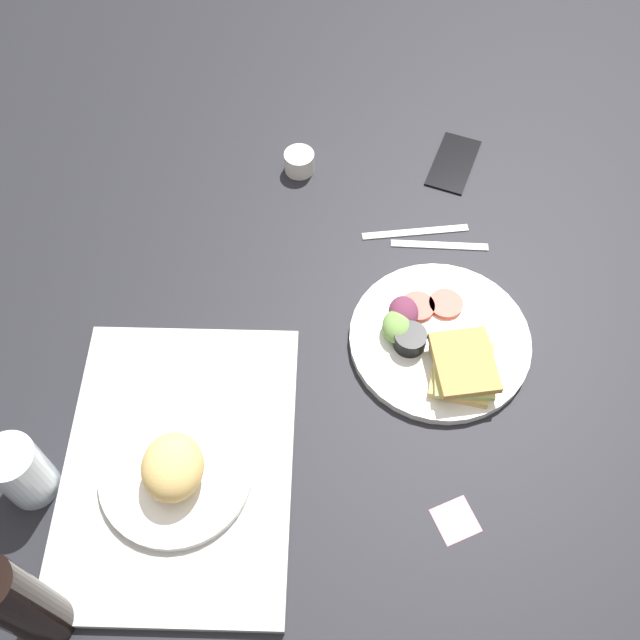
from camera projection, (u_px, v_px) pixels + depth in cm
name	position (u px, v px, depth cm)	size (l,w,h in cm)	color
ground_plane	(339.00, 348.00, 119.93)	(190.00, 150.00, 3.00)	black
serving_tray	(179.00, 464.00, 107.09)	(45.00, 33.00, 1.60)	#B2B2AD
bread_plate_near	(175.00, 470.00, 103.03)	(21.92, 21.92, 8.21)	white
plate_with_salad	(438.00, 343.00, 116.73)	(29.03, 29.03, 5.40)	white
drinking_glass	(22.00, 471.00, 101.20)	(7.32, 7.32, 11.75)	silver
soda_bottle	(21.00, 605.00, 86.31)	(6.40, 6.40, 23.88)	black
espresso_cup	(299.00, 162.00, 136.79)	(5.60, 5.60, 4.00)	silver
fork	(440.00, 245.00, 128.81)	(17.00, 1.40, 0.50)	#B7B7BC
knife	(415.00, 232.00, 130.36)	(19.00, 1.40, 0.50)	#B7B7BC
cell_phone	(454.00, 162.00, 138.92)	(14.40, 7.20, 0.80)	black
sticky_note	(456.00, 520.00, 103.49)	(5.60, 5.60, 0.12)	pink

